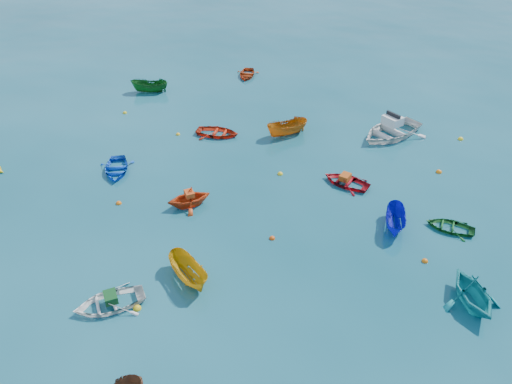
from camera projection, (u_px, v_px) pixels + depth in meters
The scene contains 26 objects.
ground at pixel (199, 243), 25.37m from camera, with size 160.00×160.00×0.00m, color #0B4450.
dinghy_blue_sw at pixel (117, 172), 31.07m from camera, with size 2.16×3.02×0.63m, color blue.
dinghy_white_near at pixel (110, 306), 21.90m from camera, with size 2.19×3.06×0.63m, color white.
dinghy_orange_w at pixel (190, 205), 28.09m from camera, with size 2.09×2.43×1.28m, color #DB4314.
sampan_yellow_mid at pixel (190, 280), 23.23m from camera, with size 1.13×2.99×1.16m, color gold.
dinghy_green_e at pixel (449, 229), 26.36m from camera, with size 1.76×2.46×0.51m, color #13551E.
dinghy_cyan_se at pixel (469, 303), 22.00m from camera, with size 2.57×2.98×1.57m, color teal.
dinghy_red_nw at pixel (218, 135), 35.06m from camera, with size 2.16×3.02×0.63m, color red.
sampan_orange_n at pixel (287, 135), 35.05m from camera, with size 1.19×3.16×1.22m, color #BD6511.
dinghy_red_ne at pixel (346, 184), 29.90m from camera, with size 2.02×2.82×0.59m, color #AB0E17.
sampan_blue_far at pixel (394, 227), 26.47m from camera, with size 1.05×2.78×1.08m, color #0F12BC.
dinghy_red_far at pixel (247, 76), 44.25m from camera, with size 2.00×2.79×0.58m, color #B9380F.
sampan_green_far at pixel (150, 92), 41.32m from camera, with size 1.13×3.00×1.16m, color #135519.
motorboat_white at pixel (390, 136), 34.97m from camera, with size 3.59×5.01×1.64m, color silver.
tarp_green_a at pixel (111, 297), 21.65m from camera, with size 0.72×0.54×0.35m, color #12481D.
tarp_orange_a at pixel (189, 194), 27.66m from camera, with size 0.63×0.48×0.30m, color #DA4916.
tarp_orange_b at pixel (345, 177), 29.69m from camera, with size 0.71×0.54×0.34m, color #B84812.
buoy_ye_a at pixel (137, 309), 21.75m from camera, with size 0.37×0.37×0.37m, color gold.
buoy_or_b at pixel (272, 239), 25.68m from camera, with size 0.31×0.31×0.31m, color #DF4A0C.
buoy_ye_b at pixel (125, 113), 37.99m from camera, with size 0.31×0.31×0.31m, color yellow.
buoy_or_c at pixel (119, 204), 28.23m from camera, with size 0.33×0.33×0.33m, color orange.
buoy_ye_c at pixel (280, 174), 30.80m from camera, with size 0.34×0.34×0.34m, color yellow.
buoy_or_d at pixel (425, 261), 24.25m from camera, with size 0.32×0.32×0.32m, color orange.
buoy_ye_d at pixel (178, 135), 35.10m from camera, with size 0.30×0.30×0.30m, color yellow.
buoy_or_e at pixel (439, 172), 30.98m from camera, with size 0.37×0.37×0.37m, color orange.
buoy_ye_e at pixel (460, 140), 34.52m from camera, with size 0.38×0.38×0.38m, color yellow.
Camera 1 is at (13.76, -14.07, 16.49)m, focal length 35.00 mm.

